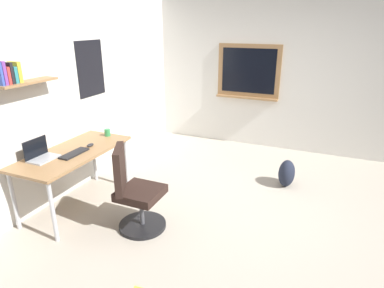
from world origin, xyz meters
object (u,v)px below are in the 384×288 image
at_px(desk, 74,157).
at_px(coffee_mug, 107,132).
at_px(keyboard, 74,153).
at_px(laptop, 40,154).
at_px(computer_mouse, 90,145).
at_px(backpack, 287,173).
at_px(office_chair, 135,195).

bearing_deg(desk, coffee_mug, -3.07).
xyz_separation_m(desk, keyboard, (-0.07, -0.08, 0.08)).
relative_size(laptop, coffee_mug, 3.37).
height_order(computer_mouse, backpack, computer_mouse).
relative_size(keyboard, backpack, 0.98).
bearing_deg(laptop, backpack, -52.54).
distance_m(coffee_mug, backpack, 2.50).
height_order(desk, laptop, laptop).
xyz_separation_m(coffee_mug, backpack, (0.93, -2.25, -0.58)).
bearing_deg(laptop, computer_mouse, -24.25).
relative_size(office_chair, backpack, 2.52).
height_order(keyboard, backpack, keyboard).
relative_size(desk, laptop, 4.63).
xyz_separation_m(laptop, backpack, (1.87, -2.43, -0.59)).
bearing_deg(coffee_mug, backpack, -67.61).
xyz_separation_m(keyboard, computer_mouse, (0.28, 0.00, 0.01)).
bearing_deg(backpack, office_chair, 140.47).
height_order(laptop, coffee_mug, laptop).
bearing_deg(backpack, desk, 124.10).
distance_m(desk, backpack, 2.79).
distance_m(keyboard, computer_mouse, 0.28).
bearing_deg(office_chair, keyboard, 86.44).
height_order(office_chair, computer_mouse, office_chair).
height_order(keyboard, computer_mouse, computer_mouse).
distance_m(computer_mouse, coffee_mug, 0.41).
relative_size(office_chair, keyboard, 2.57).
relative_size(keyboard, coffee_mug, 4.02).
bearing_deg(keyboard, backpack, -53.67).
relative_size(laptop, computer_mouse, 2.98).
bearing_deg(laptop, coffee_mug, -11.38).
distance_m(laptop, backpack, 3.12).
distance_m(laptop, coffee_mug, 0.96).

